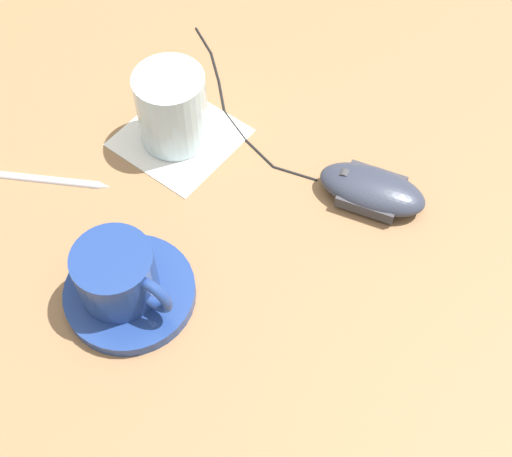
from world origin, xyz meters
TOP-DOWN VIEW (x-y plane):
  - ground_plane at (0.00, 0.00)m, footprint 3.00×3.00m
  - saucer at (-0.12, -0.04)m, footprint 0.13×0.13m
  - coffee_cup at (-0.13, -0.04)m, footprint 0.08×0.10m
  - computer_mouse at (0.14, -0.10)m, footprint 0.10×0.13m
  - mouse_cable at (0.11, 0.09)m, footprint 0.07×0.28m
  - napkin_under_glass at (0.03, 0.09)m, footprint 0.15×0.15m
  - drinking_glass at (0.02, 0.10)m, footprint 0.08×0.08m
  - pen at (-0.13, 0.14)m, footprint 0.12×0.12m

SIDE VIEW (x-z plane):
  - ground_plane at x=0.00m, z-range 0.00..0.00m
  - napkin_under_glass at x=0.03m, z-range 0.00..0.00m
  - mouse_cable at x=0.11m, z-range 0.00..0.00m
  - pen at x=-0.13m, z-range 0.00..0.01m
  - saucer at x=-0.12m, z-range 0.00..0.01m
  - computer_mouse at x=0.14m, z-range 0.00..0.03m
  - coffee_cup at x=-0.13m, z-range 0.01..0.07m
  - drinking_glass at x=0.02m, z-range 0.00..0.09m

